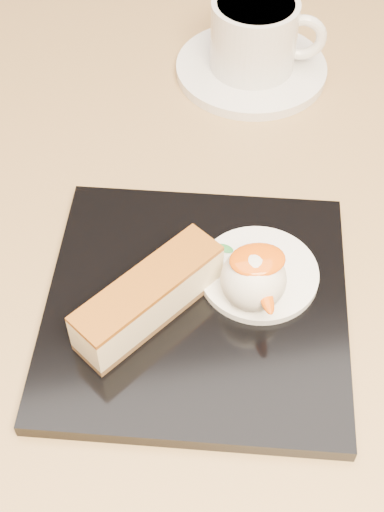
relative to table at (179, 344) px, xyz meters
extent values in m
cylinder|color=black|center=(0.00, 0.00, -0.21)|extent=(0.08, 0.08, 0.66)
cube|color=olive|center=(0.00, 0.00, 0.14)|extent=(0.80, 0.80, 0.04)
cube|color=black|center=(0.00, -0.07, 0.16)|extent=(0.27, 0.27, 0.01)
cube|color=brown|center=(-0.03, -0.07, 0.17)|extent=(0.12, 0.09, 0.01)
cube|color=beige|center=(-0.03, -0.07, 0.19)|extent=(0.12, 0.09, 0.03)
cube|color=#813A0E|center=(-0.03, -0.07, 0.20)|extent=(0.12, 0.09, 0.00)
cylinder|color=white|center=(0.05, -0.05, 0.17)|extent=(0.09, 0.09, 0.01)
sphere|color=white|center=(0.04, -0.07, 0.19)|extent=(0.05, 0.05, 0.05)
ellipsoid|color=#ED5807|center=(0.05, -0.07, 0.21)|extent=(0.04, 0.03, 0.01)
ellipsoid|color=#2D8A3A|center=(0.02, -0.03, 0.17)|extent=(0.02, 0.01, 0.00)
ellipsoid|color=#2D8A3A|center=(0.03, -0.03, 0.17)|extent=(0.02, 0.01, 0.00)
ellipsoid|color=#2D8A3A|center=(0.02, -0.03, 0.17)|extent=(0.01, 0.02, 0.00)
cylinder|color=white|center=(0.11, 0.21, 0.16)|extent=(0.15, 0.15, 0.01)
cylinder|color=white|center=(0.11, 0.21, 0.20)|extent=(0.08, 0.08, 0.07)
cylinder|color=black|center=(0.11, 0.21, 0.23)|extent=(0.07, 0.07, 0.00)
torus|color=white|center=(0.15, 0.19, 0.20)|extent=(0.05, 0.02, 0.05)
camera|label=1|loc=(-0.05, -0.37, 0.59)|focal=50.00mm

